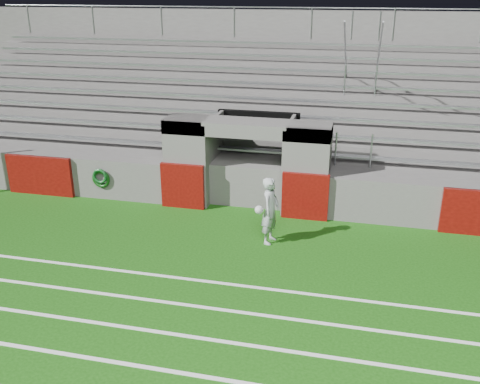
# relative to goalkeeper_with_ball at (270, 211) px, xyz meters

# --- Properties ---
(ground) EXTENTS (90.00, 90.00, 0.00)m
(ground) POSITION_rel_goalkeeper_with_ball_xyz_m (-1.10, -1.28, -0.88)
(ground) COLOR #14460B
(ground) RESTS_ON ground
(stadium_structure) EXTENTS (26.00, 8.48, 5.42)m
(stadium_structure) POSITION_rel_goalkeeper_with_ball_xyz_m (-1.10, 6.69, 0.62)
(stadium_structure) COLOR #555250
(stadium_structure) RESTS_ON ground
(goalkeeper_with_ball) EXTENTS (0.63, 0.70, 1.75)m
(goalkeeper_with_ball) POSITION_rel_goalkeeper_with_ball_xyz_m (0.00, 0.00, 0.00)
(goalkeeper_with_ball) COLOR #A4AAAE
(goalkeeper_with_ball) RESTS_ON ground
(hose_coil) EXTENTS (0.58, 0.15, 0.62)m
(hose_coil) POSITION_rel_goalkeeper_with_ball_xyz_m (-5.52, 1.65, -0.15)
(hose_coil) COLOR #0C3C0D
(hose_coil) RESTS_ON ground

